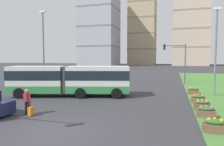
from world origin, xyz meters
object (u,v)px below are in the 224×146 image
at_px(apartment_tower_centre, 190,22).
at_px(apartment_tower_westcentre, 143,28).
at_px(rolling_suitcase, 31,111).
at_px(flower_planter_2, 202,105).
at_px(pedestrian_crossing, 27,100).
at_px(streetlight_left, 43,48).
at_px(streetlight_median, 216,48).
at_px(flower_planter_1, 206,112).
at_px(car_silver_hatch, 89,79).
at_px(apartment_tower_west, 99,29).
at_px(flower_planter_0, 215,126).
at_px(articulated_bus, 70,80).
at_px(traffic_light_far_right, 178,57).
at_px(flower_planter_3, 198,99).
at_px(flower_planter_4, 193,91).

bearing_deg(apartment_tower_centre, apartment_tower_westcentre, 174.40).
distance_m(rolling_suitcase, flower_planter_2, 11.91).
relative_size(pedestrian_crossing, streetlight_left, 0.19).
relative_size(streetlight_median, apartment_tower_westcentre, 0.20).
height_order(flower_planter_1, streetlight_left, streetlight_left).
distance_m(rolling_suitcase, streetlight_left, 11.49).
bearing_deg(streetlight_median, flower_planter_2, -106.76).
xyz_separation_m(rolling_suitcase, apartment_tower_westcentre, (-8.25, 106.10, 20.96)).
bearing_deg(car_silver_hatch, streetlight_median, -18.25).
height_order(flower_planter_2, apartment_tower_west, apartment_tower_west).
bearing_deg(car_silver_hatch, streetlight_left, -108.90).
distance_m(flower_planter_0, streetlight_median, 11.98).
relative_size(articulated_bus, streetlight_median, 1.38).
bearing_deg(traffic_light_far_right, apartment_tower_west, 119.09).
distance_m(flower_planter_3, apartment_tower_west, 88.82).
relative_size(flower_planter_0, flower_planter_1, 1.00).
bearing_deg(rolling_suitcase, flower_planter_3, 32.65).
height_order(flower_planter_1, flower_planter_4, same).
relative_size(articulated_bus, streetlight_left, 1.32).
relative_size(rolling_suitcase, flower_planter_2, 0.88).
xyz_separation_m(flower_planter_0, apartment_tower_westcentre, (-19.19, 106.08, 20.84)).
distance_m(articulated_bus, apartment_tower_west, 84.22).
xyz_separation_m(flower_planter_4, apartment_tower_west, (-37.80, 74.05, 18.13)).
xyz_separation_m(flower_planter_2, flower_planter_4, (0.00, 6.55, 0.00)).
bearing_deg(rolling_suitcase, apartment_tower_west, 107.47).
relative_size(articulated_bus, flower_planter_4, 10.91).
bearing_deg(flower_planter_0, car_silver_hatch, 130.52).
bearing_deg(flower_planter_1, apartment_tower_centre, 86.61).
bearing_deg(flower_planter_3, streetlight_median, 64.64).
bearing_deg(flower_planter_0, articulated_bus, 149.59).
bearing_deg(flower_planter_1, streetlight_left, 159.09).
bearing_deg(pedestrian_crossing, streetlight_median, 39.15).
xyz_separation_m(flower_planter_2, traffic_light_far_right, (-1.46, 15.31, 3.56)).
relative_size(car_silver_hatch, streetlight_left, 0.48).
bearing_deg(flower_planter_0, apartment_tower_westcentre, 100.25).
height_order(streetlight_median, apartment_tower_centre, apartment_tower_centre).
bearing_deg(flower_planter_3, articulated_bus, -179.89).
height_order(flower_planter_1, apartment_tower_westcentre, apartment_tower_westcentre).
relative_size(flower_planter_2, apartment_tower_west, 0.03).
distance_m(streetlight_median, apartment_tower_westcentre, 98.78).
xyz_separation_m(flower_planter_4, streetlight_median, (1.90, -0.25, 4.35)).
height_order(flower_planter_2, streetlight_left, streetlight_left).
xyz_separation_m(flower_planter_3, streetlight_median, (1.90, 4.01, 4.35)).
xyz_separation_m(rolling_suitcase, flower_planter_4, (10.94, 11.26, 0.11)).
bearing_deg(streetlight_median, flower_planter_3, -115.36).
bearing_deg(flower_planter_1, car_silver_hatch, 135.88).
bearing_deg(apartment_tower_west, flower_planter_4, -62.96).
bearing_deg(apartment_tower_west, flower_planter_1, -65.39).
bearing_deg(apartment_tower_centre, streetlight_left, -103.24).
bearing_deg(flower_planter_3, car_silver_hatch, 146.39).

